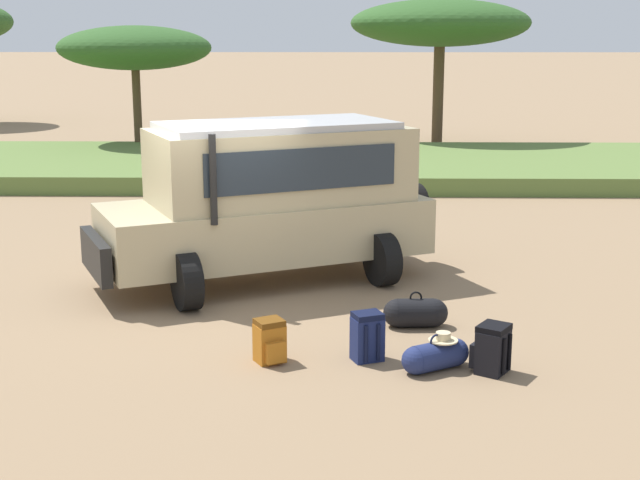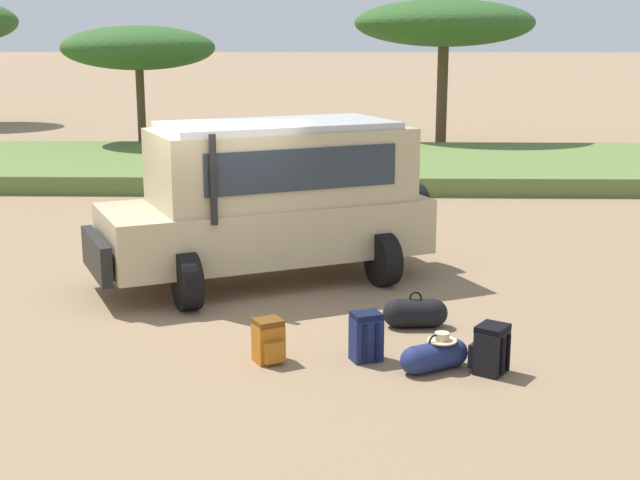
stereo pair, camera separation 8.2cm
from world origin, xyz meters
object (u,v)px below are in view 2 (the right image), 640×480
backpack_near_rear_wheel (366,337)px  duffel_bag_low_black_case (435,356)px  safari_vehicle (272,197)px  duffel_bag_soft_canvas (415,313)px  backpack_beside_front_wheel (269,341)px  acacia_tree_centre_back (444,24)px  backpack_cluster_center (491,350)px  acacia_tree_left_mid (138,48)px

backpack_near_rear_wheel → duffel_bag_low_black_case: (0.78, -0.30, -0.11)m
safari_vehicle → duffel_bag_soft_canvas: size_ratio=6.34×
safari_vehicle → backpack_beside_front_wheel: 3.71m
backpack_near_rear_wheel → duffel_bag_soft_canvas: bearing=60.9°
duffel_bag_low_black_case → backpack_near_rear_wheel: bearing=158.7°
backpack_beside_front_wheel → acacia_tree_centre_back: size_ratio=0.09×
safari_vehicle → acacia_tree_centre_back: bearing=75.0°
backpack_cluster_center → duffel_bag_soft_canvas: (-0.72, 1.57, -0.08)m
backpack_beside_front_wheel → acacia_tree_centre_back: (4.07, 19.60, 3.76)m
backpack_near_rear_wheel → backpack_cluster_center: bearing=-14.7°
backpack_near_rear_wheel → duffel_bag_soft_canvas: (0.67, 1.21, -0.09)m
backpack_cluster_center → duffel_bag_low_black_case: 0.63m
safari_vehicle → duffel_bag_low_black_case: safari_vehicle is taller
safari_vehicle → backpack_cluster_center: bearing=-54.3°
backpack_cluster_center → acacia_tree_centre_back: (1.54, 19.87, 3.74)m
safari_vehicle → duffel_bag_low_black_case: 4.47m
backpack_beside_front_wheel → backpack_near_rear_wheel: backpack_near_rear_wheel is taller
backpack_beside_front_wheel → acacia_tree_left_mid: acacia_tree_left_mid is taller
acacia_tree_centre_back → backpack_near_rear_wheel: bearing=-98.6°
duffel_bag_low_black_case → acacia_tree_centre_back: size_ratio=0.14×
backpack_cluster_center → backpack_near_rear_wheel: size_ratio=0.97×
backpack_near_rear_wheel → acacia_tree_centre_back: size_ratio=0.10×
backpack_near_rear_wheel → acacia_tree_left_mid: size_ratio=0.13×
duffel_bag_soft_canvas → backpack_cluster_center: bearing=-65.4°
duffel_bag_soft_canvas → safari_vehicle: bearing=131.9°
backpack_beside_front_wheel → acacia_tree_centre_back: acacia_tree_centre_back is taller
backpack_cluster_center → backpack_near_rear_wheel: 1.44m
duffel_bag_soft_canvas → backpack_near_rear_wheel: bearing=-119.1°
backpack_near_rear_wheel → acacia_tree_left_mid: (-6.49, 17.55, 2.99)m
safari_vehicle → duffel_bag_low_black_case: size_ratio=6.72×
safari_vehicle → backpack_beside_front_wheel: safari_vehicle is taller
backpack_beside_front_wheel → backpack_cluster_center: (2.52, -0.27, 0.02)m
backpack_beside_front_wheel → duffel_bag_low_black_case: 1.92m
backpack_near_rear_wheel → backpack_beside_front_wheel: bearing=-175.4°
backpack_cluster_center → duffel_bag_soft_canvas: backpack_cluster_center is taller
acacia_tree_centre_back → acacia_tree_left_mid: bearing=-168.2°
acacia_tree_left_mid → backpack_cluster_center: bearing=-66.2°
safari_vehicle → backpack_near_rear_wheel: (1.35, -3.46, -1.01)m
backpack_near_rear_wheel → duffel_bag_low_black_case: size_ratio=0.73×
duffel_bag_soft_canvas → acacia_tree_left_mid: size_ratio=0.18×
safari_vehicle → duffel_bag_soft_canvas: 3.23m
safari_vehicle → acacia_tree_left_mid: bearing=110.1°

